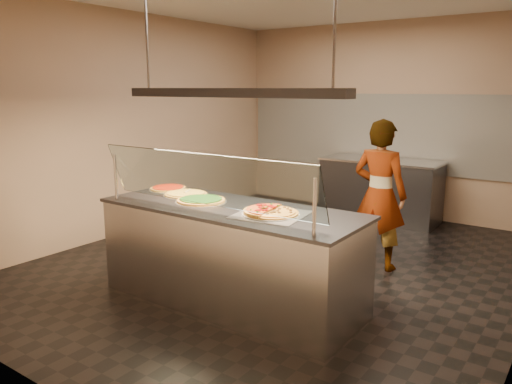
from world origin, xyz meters
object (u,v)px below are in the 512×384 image
Objects in this scene: pizza_tomato at (169,188)px; heat_lamp_housing at (229,93)px; perforated_tray at (271,214)px; serving_counter at (231,255)px; pizza_cheese at (186,194)px; sneeze_guard at (205,180)px; half_pizza_pepperoni at (260,209)px; pizza_spinach at (201,200)px; half_pizza_sausage at (282,214)px; worker at (380,195)px; pizza_spatula at (189,192)px; prep_table at (380,190)px.

heat_lamp_housing is (1.03, -0.24, 1.01)m from pizza_tomato.
pizza_tomato is at bearing 169.38° from perforated_tray.
serving_counter is 5.52× the size of pizza_cheese.
sneeze_guard reaches higher than pizza_tomato.
sneeze_guard is 0.63m from perforated_tray.
sneeze_guard reaches higher than half_pizza_pepperoni.
pizza_spinach is (-0.82, 0.03, 0.01)m from perforated_tray.
worker is at bearing 84.19° from half_pizza_sausage.
worker is 0.73× the size of heat_lamp_housing.
heat_lamp_housing reaches higher than serving_counter.
sneeze_guard reaches higher than serving_counter.
pizza_cheese is (-0.67, 0.47, -0.28)m from sneeze_guard.
half_pizza_pepperoni is at bearing -11.45° from pizza_tomato.
pizza_spatula is 3.66m from prep_table.
pizza_spatula is at bearing 50.38° from worker.
pizza_tomato is at bearing 41.57° from worker.
pizza_tomato is 3.66m from prep_table.
perforated_tray is at bearing 33.17° from sneeze_guard.
pizza_tomato is at bearing 168.55° from half_pizza_pepperoni.
perforated_tray is 2.69× the size of pizza_spatula.
pizza_spatula is (0.39, -0.10, 0.01)m from pizza_tomato.
pizza_cheese is 0.38m from pizza_tomato.
pizza_spatula is 0.13× the size of prep_table.
pizza_cheese is 0.04m from pizza_spatula.
perforated_tray is at bearing -9.44° from pizza_spatula.
sneeze_guard is at bearing -89.80° from prep_table.
heat_lamp_housing reaches higher than pizza_spinach.
perforated_tray is 0.38× the size of worker.
half_pizza_sausage reaches higher than prep_table.
half_pizza_pepperoni is 1.00× the size of half_pizza_sausage.
pizza_cheese is at bearing 171.61° from perforated_tray.
pizza_cheese is 1.91× the size of pizza_spatula.
heat_lamp_housing is (-0.36, 0.04, 0.99)m from half_pizza_pepperoni.
perforated_tray is (0.47, 0.31, -0.29)m from sneeze_guard.
worker is at bearing 65.98° from serving_counter.
pizza_spinach is at bearing -95.11° from prep_table.
pizza_spatula is (-0.64, 0.15, 0.49)m from serving_counter.
heat_lamp_housing is at bearing 68.32° from worker.
heat_lamp_housing is at bearing -13.00° from pizza_spatula.
pizza_spatula is at bearing 142.47° from sneeze_guard.
sneeze_guard is at bearing -139.30° from half_pizza_pepperoni.
pizza_spinach is 1.08× the size of pizza_cheese.
pizza_tomato is at bearing -106.23° from prep_table.
pizza_cheese is at bearing 50.13° from worker.
serving_counter is at bearing 68.32° from worker.
half_pizza_sausage reaches higher than pizza_cheese.
half_pizza_pepperoni is 1.09× the size of pizza_cheese.
half_pizza_pepperoni is (0.36, 0.31, -0.26)m from sneeze_guard.
heat_lamp_housing reaches higher than prep_table.
pizza_tomato is 0.17× the size of heat_lamp_housing.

